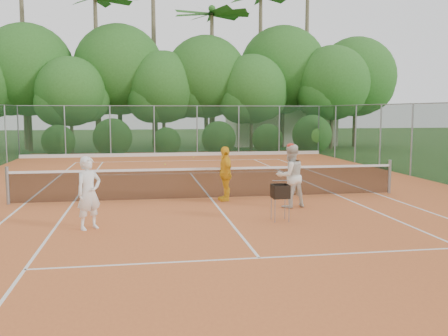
# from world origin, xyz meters

# --- Properties ---
(ground) EXTENTS (120.00, 120.00, 0.00)m
(ground) POSITION_xyz_m (0.00, 0.00, 0.00)
(ground) COLOR #26481A
(ground) RESTS_ON ground
(clay_court) EXTENTS (18.00, 36.00, 0.02)m
(clay_court) POSITION_xyz_m (0.00, 0.00, 0.01)
(clay_court) COLOR #CB652F
(clay_court) RESTS_ON ground
(club_building) EXTENTS (8.00, 5.00, 3.00)m
(club_building) POSITION_xyz_m (9.00, 24.00, 1.50)
(club_building) COLOR beige
(club_building) RESTS_ON ground
(tennis_net) EXTENTS (11.97, 0.10, 1.10)m
(tennis_net) POSITION_xyz_m (0.00, 0.00, 0.53)
(tennis_net) COLOR gray
(tennis_net) RESTS_ON clay_court
(player_white) EXTENTS (0.73, 0.69, 1.68)m
(player_white) POSITION_xyz_m (-3.30, -3.54, 0.86)
(player_white) COLOR white
(player_white) RESTS_ON clay_court
(player_center_grp) EXTENTS (1.00, 0.87, 1.80)m
(player_center_grp) POSITION_xyz_m (2.00, -1.77, 0.91)
(player_center_grp) COLOR silver
(player_center_grp) RESTS_ON clay_court
(player_yellow) EXTENTS (0.52, 1.00, 1.64)m
(player_yellow) POSITION_xyz_m (0.38, -0.41, 0.84)
(player_yellow) COLOR yellow
(player_yellow) RESTS_ON clay_court
(ball_hopper) EXTENTS (0.39, 0.39, 0.90)m
(ball_hopper) POSITION_xyz_m (1.24, -3.43, 0.74)
(ball_hopper) COLOR gray
(ball_hopper) RESTS_ON clay_court
(stray_ball_a) EXTENTS (0.07, 0.07, 0.07)m
(stray_ball_a) POSITION_xyz_m (-0.92, 9.90, 0.05)
(stray_ball_a) COLOR #D8E936
(stray_ball_a) RESTS_ON clay_court
(stray_ball_b) EXTENTS (0.07, 0.07, 0.07)m
(stray_ball_b) POSITION_xyz_m (0.91, 13.59, 0.05)
(stray_ball_b) COLOR yellow
(stray_ball_b) RESTS_ON clay_court
(stray_ball_c) EXTENTS (0.07, 0.07, 0.07)m
(stray_ball_c) POSITION_xyz_m (5.07, 8.45, 0.05)
(stray_ball_c) COLOR yellow
(stray_ball_c) RESTS_ON clay_court
(court_markings) EXTENTS (11.03, 23.83, 0.01)m
(court_markings) POSITION_xyz_m (0.00, 0.00, 0.02)
(court_markings) COLOR white
(court_markings) RESTS_ON clay_court
(fence_back) EXTENTS (18.07, 0.07, 3.00)m
(fence_back) POSITION_xyz_m (0.00, 15.00, 1.52)
(fence_back) COLOR #19381E
(fence_back) RESTS_ON clay_court
(tropical_treeline) EXTENTS (32.10, 8.49, 15.03)m
(tropical_treeline) POSITION_xyz_m (1.43, 20.22, 5.11)
(tropical_treeline) COLOR brown
(tropical_treeline) RESTS_ON ground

